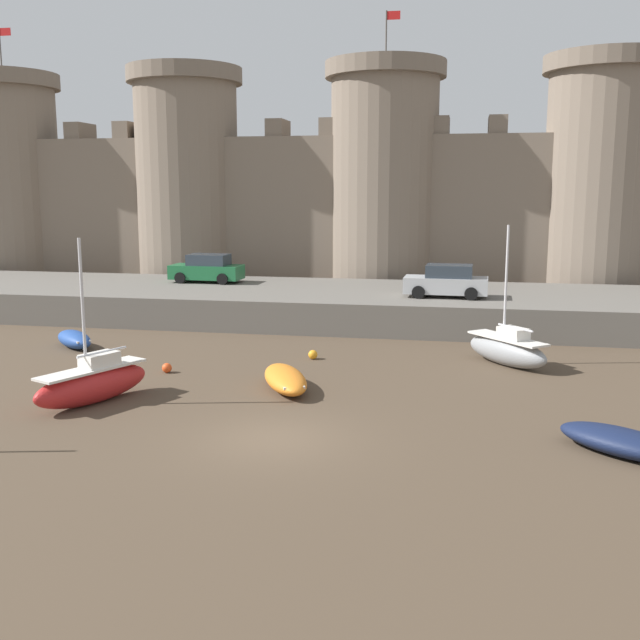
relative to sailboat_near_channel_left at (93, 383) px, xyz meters
The scene contains 13 objects.
ground_plane 7.14m from the sailboat_near_channel_left, 19.50° to the right, with size 160.00×160.00×0.00m, color #4C3D2D.
quay_road 18.48m from the sailboat_near_channel_left, 68.76° to the left, with size 64.60×10.00×1.59m, color #666059.
castle 27.83m from the sailboat_near_channel_left, 75.73° to the left, with size 60.13×7.52×17.65m.
sailboat_near_channel_left is the anchor object (origin of this frame).
rowboat_midflat_left 16.19m from the sailboat_near_channel_left, ahead, with size 3.65×3.27×0.70m.
sailboat_near_channel_right 15.79m from the sailboat_near_channel_left, 30.32° to the left, with size 3.54×3.87×5.55m.
rowboat_midflat_right 6.44m from the sailboat_near_channel_left, 25.37° to the left, with size 2.74×3.89×0.76m.
rowboat_midflat_centre 9.25m from the sailboat_near_channel_left, 122.50° to the left, with size 2.86×2.73×0.75m.
mooring_buoy_mid_mud 9.55m from the sailboat_near_channel_left, 52.28° to the left, with size 0.38×0.38×0.38m, color orange.
mooring_buoy_off_centre 4.45m from the sailboat_near_channel_left, 108.36° to the left, with size 0.38×0.38×0.38m, color #E04C1E.
mooring_buoy_near_channel 4.37m from the sailboat_near_channel_left, 79.30° to the left, with size 0.37×0.37×0.37m, color #E04C1E.
car_quay_west 19.15m from the sailboat_near_channel_left, 97.97° to the left, with size 4.15×1.99×1.62m.
car_quay_east 19.10m from the sailboat_near_channel_left, 54.58° to the left, with size 4.15×1.99×1.62m.
Camera 1 is at (5.07, -19.56, 6.99)m, focal length 42.00 mm.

